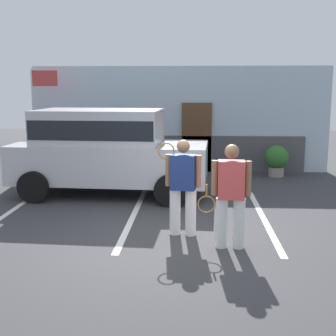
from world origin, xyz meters
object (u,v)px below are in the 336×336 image
Objects in this scene: potted_plant_by_porch at (277,159)px; tennis_player_man at (183,186)px; tennis_player_woman at (231,195)px; parked_suv at (106,148)px; flag_pole at (39,102)px.

tennis_player_man is at bearing -115.44° from potted_plant_by_porch.
parked_suv is at bearing -49.58° from tennis_player_woman.
tennis_player_man reaches higher than potted_plant_by_porch.
tennis_player_woman is (0.78, -0.61, -0.01)m from tennis_player_man.
tennis_player_woman reaches higher than potted_plant_by_porch.
tennis_player_man is 1.88× the size of potted_plant_by_porch.
flag_pole reaches higher than tennis_player_man.
potted_plant_by_porch is at bearing -103.30° from tennis_player_woman.
potted_plant_by_porch is at bearing -107.19° from tennis_player_man.
flag_pole is at bearing 136.68° from parked_suv.
tennis_player_woman is at bearing -106.64° from potted_plant_by_porch.
tennis_player_woman reaches higher than tennis_player_man.
potted_plant_by_porch is (4.51, 2.49, -0.65)m from parked_suv.
tennis_player_woman is 6.34m from potted_plant_by_porch.
parked_suv reaches higher than potted_plant_by_porch.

